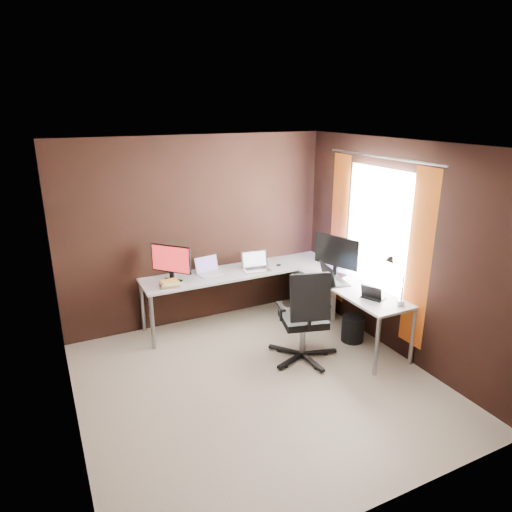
{
  "coord_description": "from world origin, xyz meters",
  "views": [
    {
      "loc": [
        -1.88,
        -3.77,
        2.84
      ],
      "look_at": [
        0.44,
        0.95,
        1.1
      ],
      "focal_mm": 32.0,
      "sensor_mm": 36.0,
      "label": 1
    }
  ],
  "objects_px": {
    "laptop_silver": "(256,266)",
    "laptop_black_big": "(332,279)",
    "monitor_right": "(336,253)",
    "desk_lamp": "(395,275)",
    "monitor_left": "(171,261)",
    "book_stack": "(170,284)",
    "office_chair": "(304,334)",
    "wastebasket": "(353,329)",
    "laptop_white": "(209,270)",
    "laptop_black_small": "(372,295)",
    "drawer_pedestal": "(313,296)"
  },
  "relations": [
    {
      "from": "laptop_white",
      "to": "laptop_black_big",
      "type": "relative_size",
      "value": 0.84
    },
    {
      "from": "office_chair",
      "to": "drawer_pedestal",
      "type": "bearing_deg",
      "value": 67.43
    },
    {
      "from": "monitor_left",
      "to": "book_stack",
      "type": "bearing_deg",
      "value": -68.57
    },
    {
      "from": "monitor_right",
      "to": "laptop_silver",
      "type": "xyz_separation_m",
      "value": [
        -0.84,
        0.66,
        -0.25
      ]
    },
    {
      "from": "book_stack",
      "to": "office_chair",
      "type": "distance_m",
      "value": 1.73
    },
    {
      "from": "book_stack",
      "to": "wastebasket",
      "type": "xyz_separation_m",
      "value": [
        2.04,
        -1.02,
        -0.6
      ]
    },
    {
      "from": "monitor_right",
      "to": "laptop_black_big",
      "type": "distance_m",
      "value": 0.37
    },
    {
      "from": "monitor_right",
      "to": "laptop_black_small",
      "type": "height_order",
      "value": "monitor_right"
    },
    {
      "from": "office_chair",
      "to": "laptop_black_small",
      "type": "bearing_deg",
      "value": -3.45
    },
    {
      "from": "drawer_pedestal",
      "to": "laptop_silver",
      "type": "bearing_deg",
      "value": 158.76
    },
    {
      "from": "monitor_left",
      "to": "monitor_right",
      "type": "relative_size",
      "value": 0.77
    },
    {
      "from": "drawer_pedestal",
      "to": "laptop_black_small",
      "type": "height_order",
      "value": "laptop_black_small"
    },
    {
      "from": "desk_lamp",
      "to": "office_chair",
      "type": "relative_size",
      "value": 0.5
    },
    {
      "from": "laptop_black_small",
      "to": "desk_lamp",
      "type": "xyz_separation_m",
      "value": [
        0.1,
        -0.22,
        0.31
      ]
    },
    {
      "from": "monitor_left",
      "to": "book_stack",
      "type": "height_order",
      "value": "monitor_left"
    },
    {
      "from": "laptop_white",
      "to": "office_chair",
      "type": "relative_size",
      "value": 0.31
    },
    {
      "from": "laptop_white",
      "to": "office_chair",
      "type": "distance_m",
      "value": 1.56
    },
    {
      "from": "monitor_left",
      "to": "wastebasket",
      "type": "distance_m",
      "value": 2.43
    },
    {
      "from": "monitor_right",
      "to": "office_chair",
      "type": "height_order",
      "value": "monitor_right"
    },
    {
      "from": "office_chair",
      "to": "monitor_right",
      "type": "bearing_deg",
      "value": 49.96
    },
    {
      "from": "book_stack",
      "to": "desk_lamp",
      "type": "height_order",
      "value": "desk_lamp"
    },
    {
      "from": "monitor_left",
      "to": "laptop_black_big",
      "type": "relative_size",
      "value": 1.13
    },
    {
      "from": "book_stack",
      "to": "wastebasket",
      "type": "bearing_deg",
      "value": -26.62
    },
    {
      "from": "monitor_right",
      "to": "desk_lamp",
      "type": "bearing_deg",
      "value": 160.65
    },
    {
      "from": "monitor_right",
      "to": "drawer_pedestal",
      "type": "bearing_deg",
      "value": -8.0
    },
    {
      "from": "laptop_silver",
      "to": "desk_lamp",
      "type": "bearing_deg",
      "value": -54.33
    },
    {
      "from": "monitor_right",
      "to": "laptop_black_big",
      "type": "xyz_separation_m",
      "value": [
        -0.2,
        -0.2,
        -0.24
      ]
    },
    {
      "from": "monitor_left",
      "to": "office_chair",
      "type": "bearing_deg",
      "value": -0.25
    },
    {
      "from": "monitor_right",
      "to": "book_stack",
      "type": "height_order",
      "value": "monitor_right"
    },
    {
      "from": "monitor_left",
      "to": "drawer_pedestal",
      "type": "bearing_deg",
      "value": 36.9
    },
    {
      "from": "office_chair",
      "to": "book_stack",
      "type": "bearing_deg",
      "value": 153.28
    },
    {
      "from": "drawer_pedestal",
      "to": "book_stack",
      "type": "height_order",
      "value": "book_stack"
    },
    {
      "from": "desk_lamp",
      "to": "office_chair",
      "type": "height_order",
      "value": "desk_lamp"
    },
    {
      "from": "laptop_silver",
      "to": "laptop_black_small",
      "type": "height_order",
      "value": "laptop_silver"
    },
    {
      "from": "monitor_left",
      "to": "book_stack",
      "type": "relative_size",
      "value": 1.81
    },
    {
      "from": "laptop_white",
      "to": "book_stack",
      "type": "bearing_deg",
      "value": -168.27
    },
    {
      "from": "laptop_black_big",
      "to": "drawer_pedestal",
      "type": "bearing_deg",
      "value": -1.08
    },
    {
      "from": "office_chair",
      "to": "wastebasket",
      "type": "height_order",
      "value": "office_chair"
    },
    {
      "from": "drawer_pedestal",
      "to": "monitor_right",
      "type": "relative_size",
      "value": 0.98
    },
    {
      "from": "drawer_pedestal",
      "to": "laptop_white",
      "type": "distance_m",
      "value": 1.52
    },
    {
      "from": "monitor_right",
      "to": "laptop_black_small",
      "type": "relative_size",
      "value": 2.04
    },
    {
      "from": "desk_lamp",
      "to": "book_stack",
      "type": "bearing_deg",
      "value": 147.45
    },
    {
      "from": "monitor_left",
      "to": "laptop_black_small",
      "type": "height_order",
      "value": "monitor_left"
    },
    {
      "from": "drawer_pedestal",
      "to": "laptop_white",
      "type": "xyz_separation_m",
      "value": [
        -1.38,
        0.42,
        0.48
      ]
    },
    {
      "from": "desk_lamp",
      "to": "monitor_right",
      "type": "bearing_deg",
      "value": 96.8
    },
    {
      "from": "laptop_silver",
      "to": "monitor_right",
      "type": "bearing_deg",
      "value": -29.68
    },
    {
      "from": "laptop_silver",
      "to": "laptop_black_big",
      "type": "height_order",
      "value": "laptop_black_big"
    },
    {
      "from": "office_chair",
      "to": "wastebasket",
      "type": "relative_size",
      "value": 3.48
    },
    {
      "from": "book_stack",
      "to": "monitor_left",
      "type": "bearing_deg",
      "value": 63.92
    },
    {
      "from": "laptop_silver",
      "to": "wastebasket",
      "type": "bearing_deg",
      "value": -44.88
    }
  ]
}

